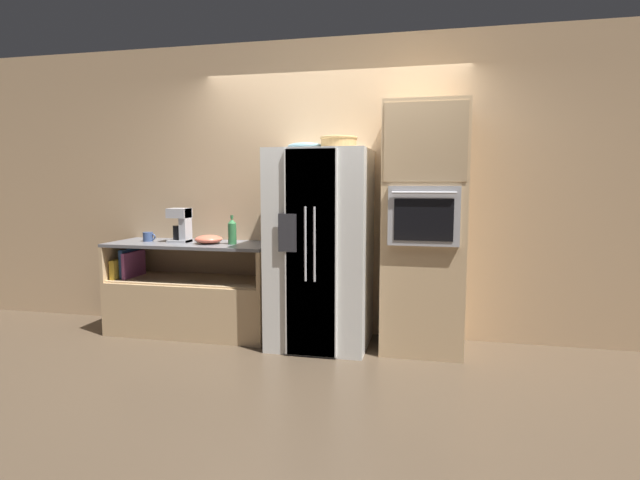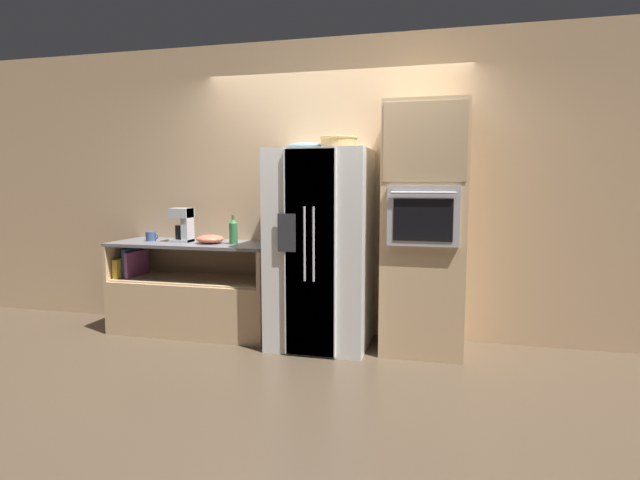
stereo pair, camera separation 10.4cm
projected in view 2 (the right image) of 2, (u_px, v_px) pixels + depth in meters
ground_plane at (323, 345)px, 4.51m from camera, size 20.00×20.00×0.00m
wall_back at (334, 189)px, 4.78m from camera, size 12.00×0.06×2.80m
counter_left at (194, 300)px, 4.89m from camera, size 1.60×0.63×0.88m
refrigerator at (321, 249)px, 4.44m from camera, size 0.86×0.80×1.75m
wall_oven at (424, 229)px, 4.27m from camera, size 0.69×0.70×2.12m
wicker_basket at (339, 142)px, 4.26m from camera, size 0.32×0.32×0.10m
fruit_bowl at (306, 146)px, 4.40m from camera, size 0.32×0.32×0.06m
bottle_tall at (233, 231)px, 4.68m from camera, size 0.08×0.08×0.27m
mug at (151, 236)px, 4.95m from camera, size 0.13×0.10×0.09m
mixing_bowl at (210, 239)px, 4.75m from camera, size 0.26×0.26×0.08m
coffee_maker at (184, 223)px, 4.85m from camera, size 0.19×0.17×0.33m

